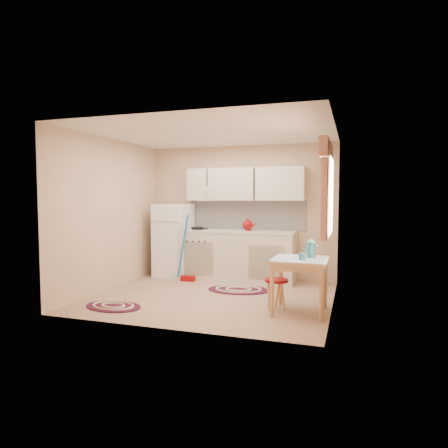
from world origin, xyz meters
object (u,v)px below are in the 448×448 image
(fridge, at_px, (174,240))
(base_cabinets, at_px, (234,256))
(table, at_px, (300,286))
(stool, at_px, (276,294))

(fridge, height_order, base_cabinets, fridge)
(table, relative_size, stool, 1.71)
(base_cabinets, xyz_separation_m, stool, (1.12, -1.69, -0.23))
(fridge, relative_size, stool, 3.33)
(base_cabinets, height_order, table, base_cabinets)
(fridge, bearing_deg, stool, -35.26)
(fridge, relative_size, table, 1.94)
(fridge, distance_m, stool, 2.88)
(base_cabinets, distance_m, table, 2.26)
(stool, bearing_deg, table, -10.34)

